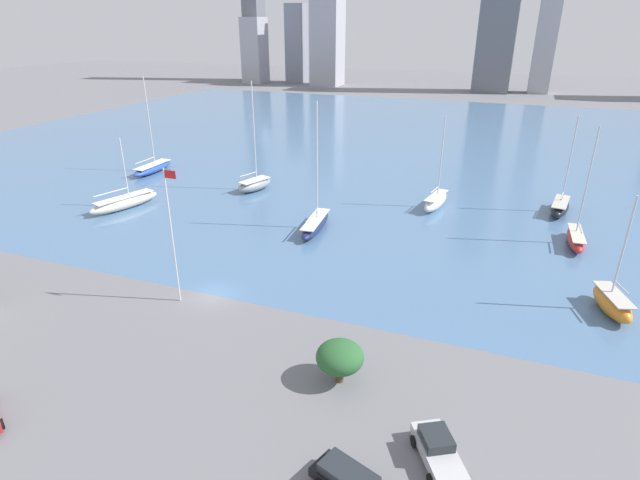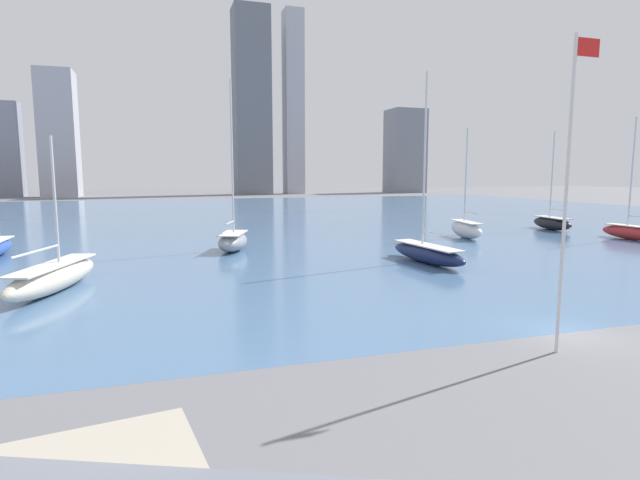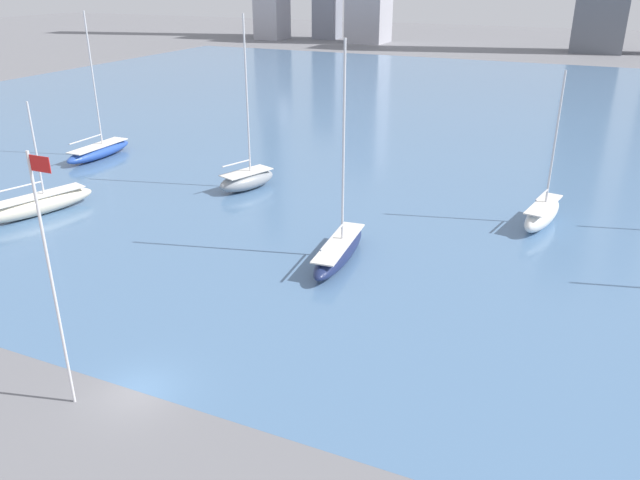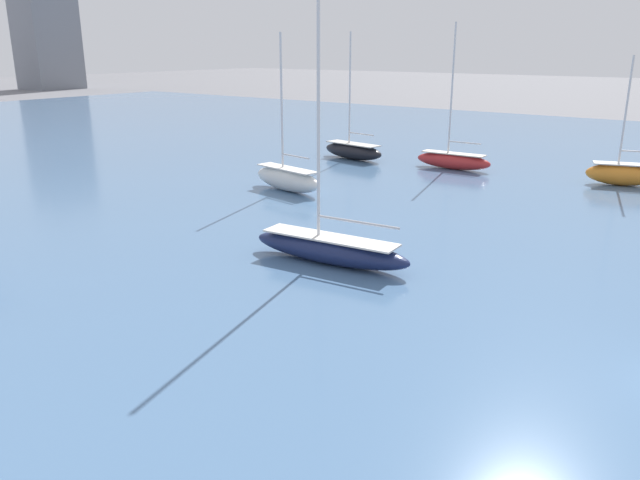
{
  "view_description": "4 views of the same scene",
  "coord_description": "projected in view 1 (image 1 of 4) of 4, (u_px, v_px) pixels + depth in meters",
  "views": [
    {
      "loc": [
        24.52,
        -35.45,
        24.14
      ],
      "look_at": [
        7.04,
        10.44,
        2.65
      ],
      "focal_mm": 28.0,
      "sensor_mm": 36.0,
      "label": 1
    },
    {
      "loc": [
        -17.96,
        -18.19,
        7.41
      ],
      "look_at": [
        -7.87,
        13.68,
        3.03
      ],
      "focal_mm": 28.0,
      "sensor_mm": 36.0,
      "label": 2
    },
    {
      "loc": [
        19.31,
        -20.05,
        19.73
      ],
      "look_at": [
        1.79,
        18.59,
        1.5
      ],
      "focal_mm": 35.0,
      "sensor_mm": 36.0,
      "label": 3
    },
    {
      "loc": [
        -23.8,
        -0.51,
        11.67
      ],
      "look_at": [
        -2.21,
        15.41,
        3.33
      ],
      "focal_mm": 35.0,
      "sensor_mm": 36.0,
      "label": 4
    }
  ],
  "objects": [
    {
      "name": "ground_plane",
      "position": [
        213.0,
        295.0,
        48.02
      ],
      "size": [
        500.0,
        500.0,
        0.0
      ],
      "primitive_type": "plane",
      "color": "slate"
    },
    {
      "name": "harbor_water",
      "position": [
        387.0,
        144.0,
        107.94
      ],
      "size": [
        180.0,
        140.0,
        0.0
      ],
      "color": "#4C7099",
      "rests_on": "ground_plane"
    },
    {
      "name": "flag_pole",
      "position": [
        172.0,
        233.0,
        44.33
      ],
      "size": [
        1.24,
        0.14,
        12.87
      ],
      "color": "silver",
      "rests_on": "ground_plane"
    },
    {
      "name": "yard_shrub",
      "position": [
        340.0,
        357.0,
        35.76
      ],
      "size": [
        3.48,
        3.48,
        3.25
      ],
      "color": "#4C3823",
      "rests_on": "ground_plane"
    },
    {
      "name": "distant_city_skyline",
      "position": [
        441.0,
        14.0,
        185.14
      ],
      "size": [
        176.02,
        18.01,
        74.53
      ],
      "color": "slate",
      "rests_on": "ground_plane"
    },
    {
      "name": "sailboat_navy",
      "position": [
        316.0,
        224.0,
        62.66
      ],
      "size": [
        2.94,
        9.92,
        15.81
      ],
      "rotation": [
        0.0,
        0.0,
        0.09
      ],
      "color": "#19234C",
      "rests_on": "harbor_water"
    },
    {
      "name": "sailboat_orange",
      "position": [
        612.0,
        303.0,
        44.71
      ],
      "size": [
        3.73,
        6.4,
        11.0
      ],
      "rotation": [
        0.0,
        0.0,
        0.3
      ],
      "color": "orange",
      "rests_on": "harbor_water"
    },
    {
      "name": "sailboat_gray",
      "position": [
        254.0,
        184.0,
        77.44
      ],
      "size": [
        4.52,
        6.91,
        16.4
      ],
      "rotation": [
        0.0,
        0.0,
        -0.34
      ],
      "color": "gray",
      "rests_on": "harbor_water"
    },
    {
      "name": "sailboat_white",
      "position": [
        436.0,
        201.0,
        70.02
      ],
      "size": [
        3.14,
        7.87,
        12.79
      ],
      "rotation": [
        0.0,
        0.0,
        -0.18
      ],
      "color": "white",
      "rests_on": "harbor_water"
    },
    {
      "name": "sailboat_black",
      "position": [
        560.0,
        206.0,
        68.29
      ],
      "size": [
        3.36,
        8.07,
        13.17
      ],
      "rotation": [
        0.0,
        0.0,
        -0.15
      ],
      "color": "black",
      "rests_on": "harbor_water"
    },
    {
      "name": "sailboat_cream",
      "position": [
        125.0,
        202.0,
        69.99
      ],
      "size": [
        5.07,
        10.66,
        9.86
      ],
      "rotation": [
        0.0,
        0.0,
        -0.29
      ],
      "color": "beige",
      "rests_on": "harbor_water"
    },
    {
      "name": "sailboat_red",
      "position": [
        576.0,
        238.0,
        58.37
      ],
      "size": [
        1.93,
        7.76,
        13.9
      ],
      "rotation": [
        0.0,
        0.0,
        0.02
      ],
      "color": "#B72828",
      "rests_on": "harbor_water"
    },
    {
      "name": "sailboat_blue",
      "position": [
        153.0,
        168.0,
        86.86
      ],
      "size": [
        2.58,
        9.8,
        16.01
      ],
      "rotation": [
        0.0,
        0.0,
        0.01
      ],
      "color": "#284CA8",
      "rests_on": "harbor_water"
    },
    {
      "name": "parked_pickup_silver",
      "position": [
        438.0,
        450.0,
        29.55
      ],
      "size": [
        3.98,
        5.0,
        1.74
      ],
      "rotation": [
        0.0,
        0.0,
        0.52
      ],
      "color": "#B7B7BC",
      "rests_on": "ground_plane"
    }
  ]
}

